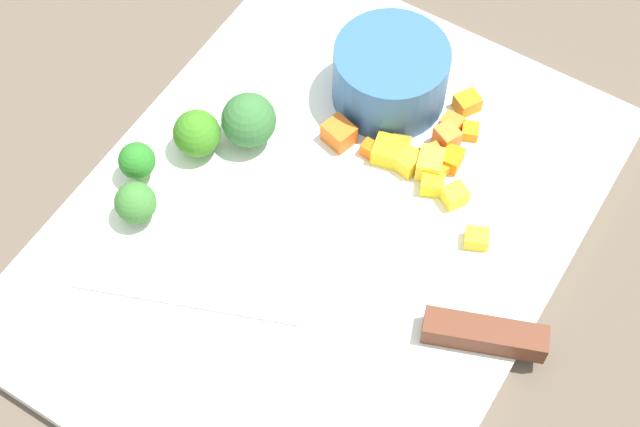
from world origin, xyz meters
TOP-DOWN VIEW (x-y plane):
  - ground_plane at (0.00, 0.00)m, footprint 4.00×4.00m
  - cutting_board at (0.00, 0.00)m, footprint 0.40×0.31m
  - prep_bowl at (-0.12, -0.01)m, footprint 0.08×0.08m
  - chef_knife at (0.04, 0.08)m, footprint 0.13×0.29m
  - carrot_dice_0 at (-0.11, 0.04)m, footprint 0.01×0.01m
  - carrot_dice_1 at (-0.09, 0.05)m, footprint 0.02×0.01m
  - carrot_dice_2 at (-0.08, 0.02)m, footprint 0.02×0.02m
  - carrot_dice_3 at (-0.08, 0.04)m, footprint 0.02×0.02m
  - carrot_dice_4 at (-0.14, 0.04)m, footprint 0.02×0.02m
  - carrot_dice_5 at (-0.12, 0.05)m, footprint 0.02×0.02m
  - carrot_dice_6 at (-0.10, 0.04)m, footprint 0.02×0.02m
  - carrot_dice_7 at (-0.06, -0.02)m, footprint 0.02×0.02m
  - carrot_dice_8 at (-0.06, 0.00)m, footprint 0.01×0.01m
  - carrot_dice_9 at (-0.07, 0.05)m, footprint 0.02×0.01m
  - pepper_dice_0 at (-0.04, 0.10)m, footprint 0.02×0.02m
  - pepper_dice_1 at (-0.07, 0.01)m, footprint 0.02×0.02m
  - pepper_dice_2 at (-0.06, 0.05)m, footprint 0.02×0.02m
  - pepper_dice_3 at (-0.07, 0.03)m, footprint 0.02×0.02m
  - pepper_dice_4 at (-0.06, 0.07)m, footprint 0.02×0.02m
  - pepper_dice_5 at (-0.07, 0.04)m, footprint 0.02×0.02m
  - broccoli_floret_0 at (0.06, -0.11)m, footprint 0.03×0.03m
  - broccoli_floret_1 at (-0.03, -0.08)m, footprint 0.04×0.04m
  - broccoli_floret_2 at (-0.01, -0.10)m, footprint 0.03×0.03m
  - broccoli_floret_3 at (0.03, -0.12)m, footprint 0.03×0.03m

SIDE VIEW (x-z plane):
  - ground_plane at x=0.00m, z-range 0.00..0.00m
  - cutting_board at x=0.00m, z-range 0.00..0.01m
  - carrot_dice_5 at x=-0.12m, z-range 0.01..0.02m
  - carrot_dice_9 at x=-0.07m, z-range 0.01..0.02m
  - carrot_dice_8 at x=-0.06m, z-range 0.01..0.02m
  - carrot_dice_0 at x=-0.11m, z-range 0.01..0.02m
  - pepper_dice_0 at x=-0.04m, z-range 0.01..0.02m
  - carrot_dice_3 at x=-0.08m, z-range 0.01..0.02m
  - carrot_dice_1 at x=-0.09m, z-range 0.01..0.02m
  - carrot_dice_4 at x=-0.14m, z-range 0.01..0.02m
  - carrot_dice_2 at x=-0.08m, z-range 0.01..0.02m
  - pepper_dice_2 at x=-0.06m, z-range 0.01..0.03m
  - chef_knife at x=0.04m, z-range 0.01..0.03m
  - pepper_dice_3 at x=-0.07m, z-range 0.01..0.03m
  - pepper_dice_4 at x=-0.06m, z-range 0.01..0.03m
  - pepper_dice_1 at x=-0.07m, z-range 0.01..0.03m
  - carrot_dice_7 at x=-0.06m, z-range 0.01..0.03m
  - carrot_dice_6 at x=-0.10m, z-range 0.01..0.03m
  - pepper_dice_5 at x=-0.07m, z-range 0.01..0.03m
  - broccoli_floret_0 at x=0.06m, z-range 0.01..0.04m
  - broccoli_floret_3 at x=0.03m, z-range 0.01..0.05m
  - broccoli_floret_2 at x=-0.01m, z-range 0.01..0.05m
  - broccoli_floret_1 at x=-0.03m, z-range 0.01..0.05m
  - prep_bowl at x=-0.12m, z-range 0.01..0.06m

